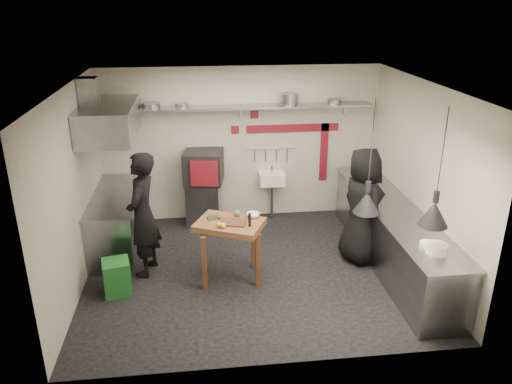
{
  "coord_description": "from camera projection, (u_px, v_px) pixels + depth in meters",
  "views": [
    {
      "loc": [
        -0.76,
        -6.62,
        3.92
      ],
      "look_at": [
        0.06,
        0.3,
        1.17
      ],
      "focal_mm": 35.0,
      "sensor_mm": 36.0,
      "label": 1
    }
  ],
  "objects": [
    {
      "name": "hood_duct",
      "position": [
        89.0,
        94.0,
        7.41
      ],
      "size": [
        0.28,
        0.28,
        0.5
      ],
      "primitive_type": "cube",
      "color": "gray",
      "rests_on": "ceiling"
    },
    {
      "name": "red_tile_b",
      "position": [
        235.0,
        130.0,
        8.93
      ],
      "size": [
        0.14,
        0.02,
        0.14
      ],
      "primitive_type": "cube",
      "color": "maroon",
      "rests_on": "wall_back"
    },
    {
      "name": "heat_lamp_near",
      "position": [
        371.0,
        158.0,
        6.08
      ],
      "size": [
        0.44,
        0.44,
        1.45
      ],
      "primitive_type": null,
      "rotation": [
        0.0,
        0.0,
        -0.43
      ],
      "color": "black",
      "rests_on": "ceiling"
    },
    {
      "name": "pepper_mill",
      "position": [
        250.0,
        220.0,
        6.92
      ],
      "size": [
        0.05,
        0.05,
        0.2
      ],
      "primitive_type": "cylinder",
      "rotation": [
        0.0,
        0.0,
        0.21
      ],
      "color": "black",
      "rests_on": "prep_table"
    },
    {
      "name": "shelf_bracket_right",
      "position": [
        345.0,
        108.0,
        9.01
      ],
      "size": [
        0.04,
        0.06,
        0.24
      ],
      "primitive_type": "cube",
      "color": "gray",
      "rests_on": "wall_back"
    },
    {
      "name": "wall_right",
      "position": [
        421.0,
        178.0,
        7.4
      ],
      "size": [
        0.04,
        4.2,
        2.8
      ],
      "primitive_type": "cube",
      "color": "beige",
      "rests_on": "floor"
    },
    {
      "name": "prep_table",
      "position": [
        230.0,
        251.0,
        7.26
      ],
      "size": [
        1.1,
        0.97,
        0.92
      ],
      "primitive_type": null,
      "rotation": [
        0.0,
        0.0,
        -0.44
      ],
      "color": "brown",
      "rests_on": "floor"
    },
    {
      "name": "pan_far_left",
      "position": [
        151.0,
        106.0,
        8.44
      ],
      "size": [
        0.34,
        0.34,
        0.09
      ],
      "primitive_type": "cylinder",
      "rotation": [
        0.0,
        0.0,
        0.13
      ],
      "color": "gray",
      "rests_on": "back_shelf"
    },
    {
      "name": "wall_left",
      "position": [
        73.0,
        193.0,
        6.84
      ],
      "size": [
        0.04,
        4.2,
        2.8
      ],
      "primitive_type": "cube",
      "color": "beige",
      "rests_on": "floor"
    },
    {
      "name": "cutting_board",
      "position": [
        232.0,
        222.0,
        7.05
      ],
      "size": [
        0.43,
        0.35,
        0.02
      ],
      "primitive_type": "cube",
      "rotation": [
        0.0,
        0.0,
        -0.24
      ],
      "color": "#53321F",
      "rests_on": "prep_table"
    },
    {
      "name": "utensil_rail",
      "position": [
        271.0,
        148.0,
        9.11
      ],
      "size": [
        0.9,
        0.02,
        0.02
      ],
      "primitive_type": "cylinder",
      "rotation": [
        0.0,
        1.57,
        0.0
      ],
      "color": "gray",
      "rests_on": "wall_back"
    },
    {
      "name": "oven_door",
      "position": [
        204.0,
        174.0,
        8.51
      ],
      "size": [
        0.47,
        0.1,
        0.46
      ],
      "primitive_type": "cube",
      "rotation": [
        0.0,
        0.0,
        -0.16
      ],
      "color": "maroon",
      "rests_on": "combi_oven"
    },
    {
      "name": "red_band_vert",
      "position": [
        324.0,
        152.0,
        9.29
      ],
      "size": [
        0.14,
        0.02,
        1.1
      ],
      "primitive_type": "cube",
      "color": "maroon",
      "rests_on": "wall_back"
    },
    {
      "name": "plate_stack",
      "position": [
        437.0,
        249.0,
        6.18
      ],
      "size": [
        0.27,
        0.27,
        0.13
      ],
      "primitive_type": "cylinder",
      "rotation": [
        0.0,
        0.0,
        -0.05
      ],
      "color": "white",
      "rests_on": "counter_right_top"
    },
    {
      "name": "chef_left",
      "position": [
        143.0,
        215.0,
        7.26
      ],
      "size": [
        0.6,
        0.77,
        1.89
      ],
      "primitive_type": "imported",
      "rotation": [
        0.0,
        0.0,
        -1.8
      ],
      "color": "black",
      "rests_on": "floor"
    },
    {
      "name": "veg_ball",
      "position": [
        237.0,
        213.0,
        7.26
      ],
      "size": [
        0.1,
        0.1,
        0.09
      ],
      "primitive_type": "sphere",
      "rotation": [
        0.0,
        0.0,
        0.1
      ],
      "color": "#4A9135",
      "rests_on": "prep_table"
    },
    {
      "name": "counter_left_top",
      "position": [
        114.0,
        196.0,
        8.03
      ],
      "size": [
        0.76,
        2.0,
        0.03
      ],
      "primitive_type": "cube",
      "color": "gray",
      "rests_on": "counter_left"
    },
    {
      "name": "hand_sink",
      "position": [
        272.0,
        179.0,
        9.18
      ],
      "size": [
        0.46,
        0.34,
        0.22
      ],
      "primitive_type": "cube",
      "color": "white",
      "rests_on": "wall_back"
    },
    {
      "name": "counter_right",
      "position": [
        392.0,
        236.0,
        7.71
      ],
      "size": [
        0.7,
        3.8,
        0.9
      ],
      "primitive_type": "cube",
      "color": "gray",
      "rests_on": "floor"
    },
    {
      "name": "floor",
      "position": [
        254.0,
        270.0,
        7.63
      ],
      "size": [
        5.0,
        5.0,
        0.0
      ],
      "primitive_type": "plane",
      "color": "black",
      "rests_on": "ground"
    },
    {
      "name": "sink_drain",
      "position": [
        272.0,
        201.0,
        9.31
      ],
      "size": [
        0.06,
        0.06,
        0.66
      ],
      "primitive_type": "cylinder",
      "color": "gray",
      "rests_on": "floor"
    },
    {
      "name": "heat_lamp_far",
      "position": [
        440.0,
        168.0,
        5.68
      ],
      "size": [
        0.38,
        0.38,
        1.43
      ],
      "primitive_type": null,
      "rotation": [
        0.0,
        0.0,
        -0.07
      ],
      "color": "black",
      "rests_on": "ceiling"
    },
    {
      "name": "pan_mid_left",
      "position": [
        182.0,
        105.0,
        8.5
      ],
      "size": [
        0.27,
        0.27,
        0.07
      ],
      "primitive_type": "cylinder",
      "rotation": [
        0.0,
        0.0,
        -0.25
      ],
      "color": "gray",
      "rests_on": "back_shelf"
    },
    {
      "name": "wall_front",
      "position": [
        277.0,
        256.0,
        5.18
      ],
      "size": [
        5.0,
        0.04,
        2.8
      ],
      "primitive_type": "cube",
      "color": "beige",
      "rests_on": "floor"
    },
    {
      "name": "green_bin",
      "position": [
        117.0,
        277.0,
        6.97
      ],
      "size": [
        0.43,
        0.43,
        0.5
      ],
      "primitive_type": "cube",
      "rotation": [
        0.0,
        0.0,
        0.21
      ],
      "color": "#1D5C24",
      "rests_on": "floor"
    },
    {
      "name": "lemon_b",
      "position": [
        223.0,
        225.0,
        6.89
      ],
      "size": [
        0.09,
        0.09,
        0.08
      ],
      "primitive_type": "sphere",
      "rotation": [
        0.0,
        0.0,
        0.14
      ],
      "color": "gold",
      "rests_on": "prep_table"
    },
    {
      "name": "steel_tray",
      "position": [
        213.0,
        218.0,
        7.18
      ],
      "size": [
        0.2,
        0.17,
        0.03
      ],
      "primitive_type": "cube",
      "rotation": [
        0.0,
        0.0,
        0.34
      ],
      "color": "gray",
      "rests_on": "prep_table"
    },
    {
      "name": "chef_right",
      "position": [
        362.0,
        206.0,
        7.63
      ],
      "size": [
        0.8,
        1.02,
        1.84
      ],
      "primitive_type": "imported",
      "rotation": [
        0.0,
        0.0,
        1.84
      ],
      "color": "black",
      "rests_on": "floor"
    },
    {
      "name": "stock_pot",
      "position": [
        290.0,
        99.0,
        8.68
      ],
      "size": [
        0.35,
        0.35,
        0.2
      ],
      "primitive_type": "cylinder",
      "rotation": [
        0.0,
        0.0,
        -0.19
      ],
      "color": "gray",
      "rests_on": "back_shelf"
    },
    {
      "name": "red_band_horiz",
      "position": [
        293.0,
        128.0,
        9.04
      ],
      "size": [
        1.7,
        0.02,
        0.14
      ],
      "primitive_type": "cube",
      "color": "maroon",
      "rests_on": "wall_back"
    },
    {
      "name": "ceiling",
      "position": [
        254.0,
        86.0,
        6.61
      ],
      "size": [
        5.0,
        5.0,
        0.0
      ],
      "primitive_type": "plane",
      "color": "beige",
      "rests_on": "floor"
    },
    {
      "name": "oven_stand",
      "position": [
        204.0,
        203.0,
        9.07
      ],
      "size": [
        0.67,
        0.63,
        0.8
      ],
      "primitive_type": "cube",
      "rotation": [
        0.0,
        0.0,
        -0.16
      ],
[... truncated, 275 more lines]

